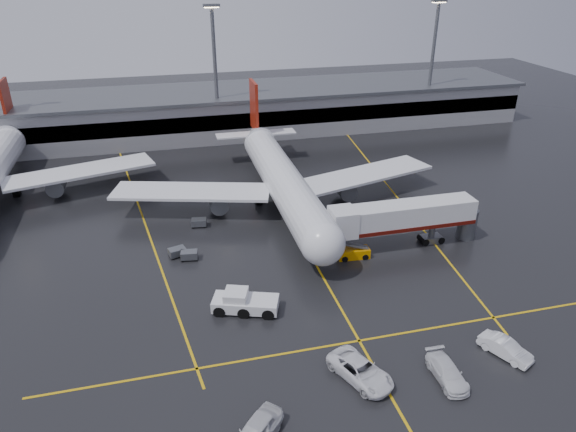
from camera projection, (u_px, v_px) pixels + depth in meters
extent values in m
plane|color=black|center=(299.00, 235.00, 69.46)|extent=(220.00, 220.00, 0.00)
cube|color=gold|center=(299.00, 235.00, 69.45)|extent=(0.25, 90.00, 0.02)
cube|color=gold|center=(359.00, 341.00, 50.37)|extent=(60.00, 0.25, 0.02)
cube|color=gold|center=(143.00, 219.00, 73.74)|extent=(9.99, 69.35, 0.02)
cube|color=gold|center=(393.00, 192.00, 82.09)|extent=(7.57, 69.64, 0.02)
cube|color=gray|center=(239.00, 111.00, 109.32)|extent=(120.00, 18.00, 8.00)
cube|color=black|center=(246.00, 121.00, 101.46)|extent=(120.00, 0.40, 3.00)
cube|color=#595B60|center=(238.00, 91.00, 107.40)|extent=(122.00, 19.00, 0.60)
cylinder|color=#595B60|center=(216.00, 77.00, 99.22)|extent=(0.70, 0.70, 25.00)
cube|color=#595B60|center=(211.00, 5.00, 93.56)|extent=(3.00, 1.20, 0.50)
cube|color=#FFE5B2|center=(211.00, 7.00, 93.69)|extent=(2.60, 0.90, 0.20)
cylinder|color=#595B60|center=(431.00, 66.00, 109.11)|extent=(0.70, 0.70, 25.00)
cube|color=#595B60|center=(439.00, 1.00, 103.44)|extent=(3.00, 1.20, 0.50)
cube|color=#FFE5B2|center=(439.00, 2.00, 103.58)|extent=(2.60, 0.90, 0.20)
cylinder|color=silver|center=(284.00, 183.00, 74.53)|extent=(5.20, 36.00, 5.20)
sphere|color=silver|center=(323.00, 243.00, 58.91)|extent=(5.20, 5.20, 5.20)
cone|color=silver|center=(256.00, 135.00, 92.48)|extent=(4.94, 8.00, 4.94)
cube|color=maroon|center=(254.00, 106.00, 91.16)|extent=(0.50, 5.50, 8.50)
cube|color=silver|center=(256.00, 134.00, 92.39)|extent=(14.00, 3.00, 0.25)
cube|color=silver|center=(191.00, 192.00, 73.76)|extent=(22.80, 11.83, 0.40)
cube|color=silver|center=(364.00, 175.00, 79.47)|extent=(22.80, 11.83, 0.40)
cylinder|color=#595B60|center=(218.00, 201.00, 74.29)|extent=(2.60, 4.50, 2.60)
cylinder|color=#595B60|center=(344.00, 188.00, 78.46)|extent=(2.60, 4.50, 2.60)
cylinder|color=#595B60|center=(314.00, 254.00, 62.94)|extent=(0.56, 0.56, 2.00)
cylinder|color=#595B60|center=(259.00, 197.00, 77.85)|extent=(0.56, 0.56, 2.00)
cylinder|color=#595B60|center=(300.00, 193.00, 79.26)|extent=(0.56, 0.56, 2.00)
cylinder|color=black|center=(314.00, 258.00, 63.19)|extent=(0.40, 1.10, 1.10)
cylinder|color=black|center=(259.00, 200.00, 78.05)|extent=(1.00, 1.40, 1.40)
cylinder|color=black|center=(300.00, 196.00, 79.46)|extent=(1.00, 1.40, 1.40)
cone|color=silver|center=(12.00, 133.00, 93.66)|extent=(4.94, 8.00, 4.94)
cube|color=maroon|center=(7.00, 104.00, 92.34)|extent=(0.50, 5.50, 8.50)
cube|color=silver|center=(12.00, 131.00, 93.57)|extent=(14.00, 3.00, 0.25)
cube|color=silver|center=(80.00, 171.00, 80.66)|extent=(22.80, 11.83, 0.40)
cylinder|color=#595B60|center=(57.00, 184.00, 79.65)|extent=(2.60, 4.50, 2.60)
cylinder|color=#595B60|center=(16.00, 189.00, 80.44)|extent=(0.56, 0.56, 2.00)
cylinder|color=black|center=(17.00, 192.00, 80.64)|extent=(1.00, 1.40, 1.40)
cube|color=silver|center=(405.00, 215.00, 64.93)|extent=(18.00, 3.20, 3.00)
cube|color=#4D0C06|center=(404.00, 224.00, 65.51)|extent=(18.00, 3.30, 0.50)
cube|color=silver|center=(343.00, 222.00, 63.13)|extent=(3.00, 3.40, 3.30)
cylinder|color=#595B60|center=(432.00, 232.00, 67.10)|extent=(0.80, 0.80, 3.00)
cube|color=#595B60|center=(431.00, 239.00, 67.57)|extent=(2.60, 1.60, 0.90)
cylinder|color=#595B60|center=(467.00, 224.00, 67.97)|extent=(2.40, 2.40, 4.00)
cylinder|color=black|center=(423.00, 240.00, 67.33)|extent=(0.90, 1.80, 0.90)
cylinder|color=black|center=(438.00, 238.00, 67.81)|extent=(0.90, 1.80, 0.90)
cube|color=silver|center=(246.00, 303.00, 54.31)|extent=(7.28, 4.81, 1.16)
cube|color=silver|center=(236.00, 295.00, 53.96)|extent=(2.96, 2.96, 0.97)
cube|color=black|center=(236.00, 295.00, 53.96)|extent=(2.67, 2.67, 0.87)
cylinder|color=black|center=(222.00, 305.00, 54.67)|extent=(2.15, 3.15, 1.26)
cylinder|color=black|center=(246.00, 306.00, 54.46)|extent=(2.15, 3.15, 1.26)
cylinder|color=black|center=(270.00, 307.00, 54.25)|extent=(2.15, 3.15, 1.26)
cube|color=#D18002|center=(353.00, 253.00, 64.03)|extent=(3.98, 1.87, 1.19)
cube|color=#595B60|center=(354.00, 245.00, 63.53)|extent=(3.80, 1.22, 1.35)
cylinder|color=black|center=(343.00, 256.00, 63.94)|extent=(0.87, 1.88, 0.75)
cylinder|color=black|center=(363.00, 254.00, 64.36)|extent=(0.87, 1.88, 0.75)
imported|color=white|center=(360.00, 371.00, 45.51)|extent=(5.25, 7.01, 1.77)
imported|color=silver|center=(447.00, 372.00, 45.51)|extent=(2.26, 5.31, 1.53)
imported|color=silver|center=(505.00, 348.00, 48.21)|extent=(3.70, 5.18, 1.62)
imported|color=silver|center=(256.00, 432.00, 39.62)|extent=(5.35, 5.47, 1.86)
cube|color=#595B60|center=(189.00, 255.00, 63.58)|extent=(2.16, 1.56, 0.90)
cylinder|color=black|center=(183.00, 261.00, 63.27)|extent=(0.40, 0.20, 0.40)
cylinder|color=black|center=(196.00, 260.00, 63.43)|extent=(0.40, 0.20, 0.40)
cylinder|color=black|center=(183.00, 256.00, 64.16)|extent=(0.40, 0.20, 0.40)
cylinder|color=black|center=(196.00, 256.00, 64.31)|extent=(0.40, 0.20, 0.40)
cube|color=#595B60|center=(177.00, 252.00, 64.24)|extent=(2.29, 1.82, 0.90)
cylinder|color=black|center=(173.00, 258.00, 63.69)|extent=(0.40, 0.20, 0.40)
cylinder|color=black|center=(185.00, 255.00, 64.43)|extent=(0.40, 0.20, 0.40)
cylinder|color=black|center=(170.00, 255.00, 64.46)|extent=(0.40, 0.20, 0.40)
cylinder|color=black|center=(182.00, 251.00, 65.20)|extent=(0.40, 0.20, 0.40)
cube|color=#595B60|center=(199.00, 222.00, 71.33)|extent=(2.18, 1.60, 0.90)
cylinder|color=black|center=(193.00, 227.00, 71.03)|extent=(0.40, 0.20, 0.40)
cylinder|color=black|center=(205.00, 227.00, 71.16)|extent=(0.40, 0.20, 0.40)
cylinder|color=black|center=(194.00, 224.00, 71.93)|extent=(0.40, 0.20, 0.40)
cylinder|color=black|center=(205.00, 223.00, 72.05)|extent=(0.40, 0.20, 0.40)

